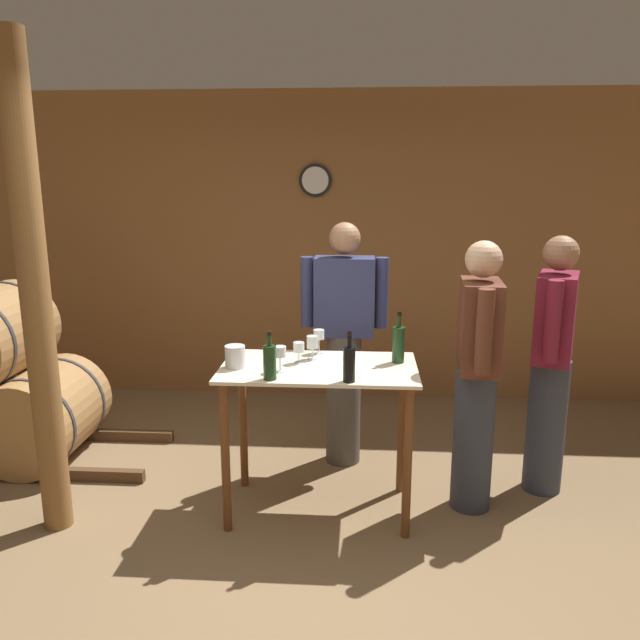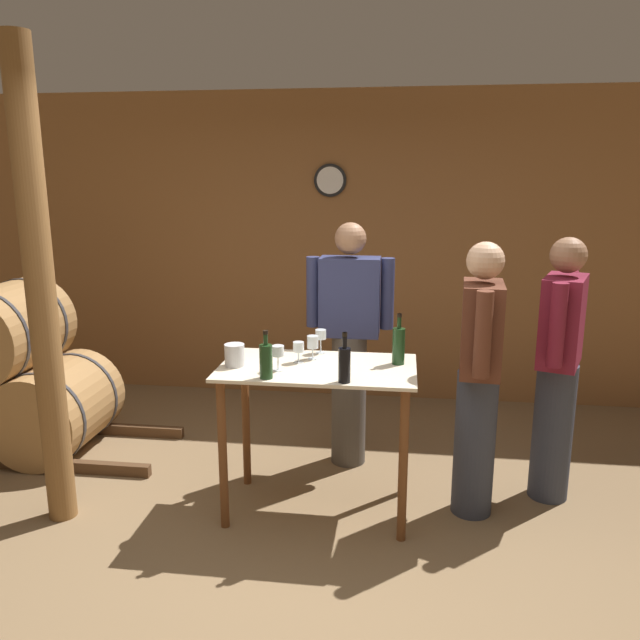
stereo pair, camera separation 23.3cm
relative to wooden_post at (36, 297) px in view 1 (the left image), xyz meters
The scene contains 15 objects.
ground_plane 2.03m from the wooden_post, 11.81° to the right, with size 14.00×14.00×0.00m, color brown.
back_wall 2.79m from the wooden_post, 57.88° to the left, with size 8.40×0.08×2.70m.
tasting_table 1.65m from the wooden_post, 10.41° to the left, with size 1.13×0.65×0.91m.
wooden_post is the anchor object (origin of this frame).
wine_bottle_far_left 1.30m from the wooden_post, ahead, with size 0.07×0.07×0.27m.
wine_bottle_left 1.71m from the wooden_post, ahead, with size 0.07×0.07×0.27m.
wine_bottle_center 2.02m from the wooden_post, 10.99° to the left, with size 0.07×0.07×0.30m.
wine_glass_near_left 1.34m from the wooden_post, ahead, with size 0.07×0.07×0.14m.
wine_glass_near_center 1.46m from the wooden_post, 13.46° to the left, with size 0.07×0.07×0.12m.
wine_glass_near_right 1.55m from the wooden_post, 15.90° to the left, with size 0.07×0.07×0.14m.
wine_glass_far_side 1.61m from the wooden_post, 20.28° to the left, with size 0.07×0.07×0.15m.
ice_bucket 1.11m from the wooden_post, 11.86° to the left, with size 0.12×0.12×0.13m.
person_host 2.50m from the wooden_post, ahead, with size 0.25×0.59×1.63m.
person_visitor_with_scarf 1.94m from the wooden_post, 30.54° to the left, with size 0.59×0.24×1.69m.
person_visitor_bearded 3.03m from the wooden_post, 12.14° to the left, with size 0.34×0.56×1.64m.
Camera 1 is at (0.26, -2.85, 1.99)m, focal length 35.00 mm.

